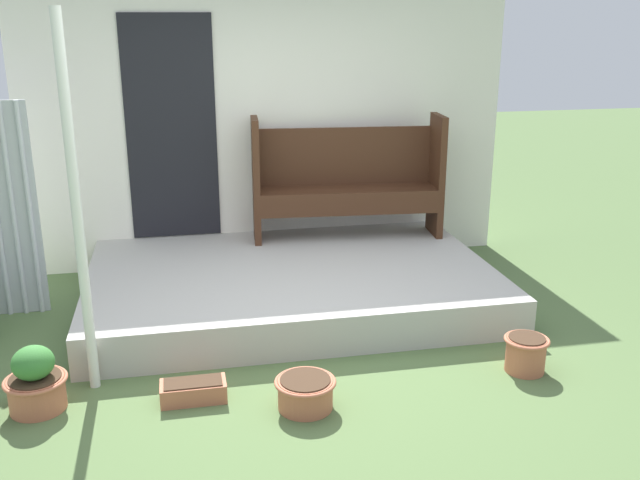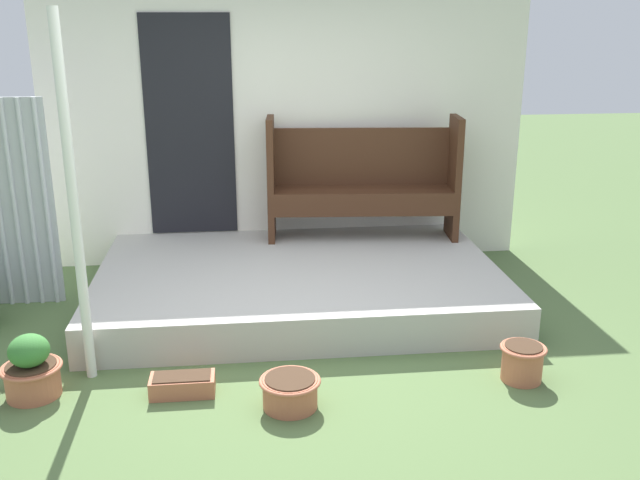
{
  "view_description": "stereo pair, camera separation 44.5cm",
  "coord_description": "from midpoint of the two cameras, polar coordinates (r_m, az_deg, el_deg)",
  "views": [
    {
      "loc": [
        -0.78,
        -4.39,
        2.3
      ],
      "look_at": [
        0.19,
        0.38,
        0.75
      ],
      "focal_mm": 40.0,
      "sensor_mm": 36.0,
      "label": 1
    },
    {
      "loc": [
        -0.34,
        -4.45,
        2.3
      ],
      "look_at": [
        0.19,
        0.38,
        0.75
      ],
      "focal_mm": 40.0,
      "sensor_mm": 36.0,
      "label": 2
    }
  ],
  "objects": [
    {
      "name": "porch_slab",
      "position": [
        5.94,
        -4.46,
        -3.59
      ],
      "size": [
        3.28,
        2.16,
        0.3
      ],
      "color": "#B2AFA8",
      "rests_on": "ground_plane"
    },
    {
      "name": "bench",
      "position": [
        6.58,
        0.23,
        5.12
      ],
      "size": [
        1.76,
        0.54,
        1.12
      ],
      "rotation": [
        0.0,
        0.0,
        -0.08
      ],
      "color": "#422616",
      "rests_on": "porch_slab"
    },
    {
      "name": "house_wall",
      "position": [
        6.71,
        -6.26,
        9.0
      ],
      "size": [
        4.48,
        0.08,
        2.6
      ],
      "color": "white",
      "rests_on": "ground_plane"
    },
    {
      "name": "ground_plane",
      "position": [
        5.01,
        -3.89,
        -9.67
      ],
      "size": [
        24.0,
        24.0,
        0.0
      ],
      "primitive_type": "plane",
      "color": "#516B3D"
    },
    {
      "name": "flower_pot_right",
      "position": [
        4.95,
        13.67,
        -8.79
      ],
      "size": [
        0.3,
        0.3,
        0.25
      ],
      "color": "#B76647",
      "rests_on": "ground_plane"
    },
    {
      "name": "planter_box_rect",
      "position": [
        4.62,
        -12.88,
        -11.74
      ],
      "size": [
        0.41,
        0.19,
        0.13
      ],
      "color": "#B76647",
      "rests_on": "ground_plane"
    },
    {
      "name": "flower_pot_middle",
      "position": [
        4.42,
        -4.13,
        -12.08
      ],
      "size": [
        0.38,
        0.38,
        0.19
      ],
      "color": "#B76647",
      "rests_on": "ground_plane"
    },
    {
      "name": "flower_pot_left",
      "position": [
        4.78,
        -24.36,
        -10.39
      ],
      "size": [
        0.38,
        0.38,
        0.41
      ],
      "color": "#B76647",
      "rests_on": "ground_plane"
    },
    {
      "name": "support_post",
      "position": [
        4.57,
        -21.56,
        2.11
      ],
      "size": [
        0.06,
        0.06,
        2.34
      ],
      "color": "white",
      "rests_on": "ground_plane"
    }
  ]
}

